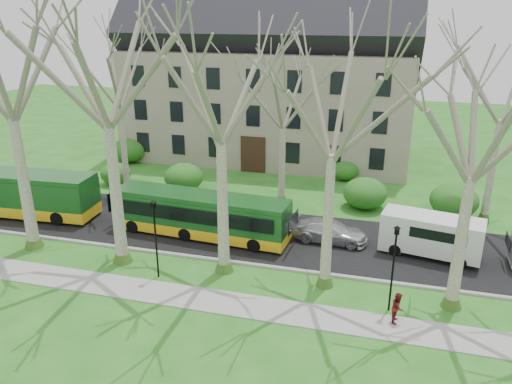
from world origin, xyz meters
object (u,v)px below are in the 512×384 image
bus_lead (8,192)px  pedestrian_b (398,307)px  van_a (431,236)px  sedan (330,231)px  bus_follow (200,214)px

bus_lead → pedestrian_b: (26.19, -6.27, -0.84)m
van_a → pedestrian_b: van_a is taller
van_a → pedestrian_b: size_ratio=3.78×
sedan → bus_follow: bearing=102.5°
bus_follow → pedestrian_b: size_ratio=7.69×
pedestrian_b → bus_follow: bearing=69.2°
sedan → bus_lead: bearing=97.0°
pedestrian_b → sedan: bearing=35.1°
van_a → bus_lead: bearing=-167.0°
bus_lead → pedestrian_b: 26.94m
bus_lead → bus_follow: 14.17m
sedan → van_a: size_ratio=0.83×
bus_follow → van_a: 13.82m
van_a → bus_follow: bearing=-165.3°
bus_lead → pedestrian_b: size_ratio=8.57×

